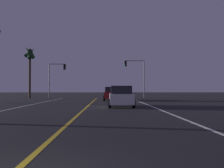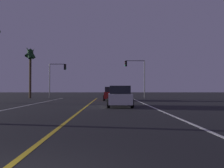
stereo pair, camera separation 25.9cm
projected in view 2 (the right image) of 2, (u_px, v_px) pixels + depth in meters
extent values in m
cube|color=silver|center=(156.00, 109.00, 18.52)|extent=(0.16, 42.11, 0.01)
cube|color=silver|center=(10.00, 109.00, 18.40)|extent=(0.16, 42.11, 0.01)
cube|color=gold|center=(83.00, 109.00, 18.46)|extent=(0.16, 42.11, 0.01)
cylinder|color=black|center=(104.00, 97.00, 33.16)|extent=(0.22, 0.68, 0.68)
cylinder|color=black|center=(118.00, 97.00, 33.18)|extent=(0.22, 0.68, 0.68)
cylinder|color=black|center=(104.00, 98.00, 30.46)|extent=(0.22, 0.68, 0.68)
cylinder|color=black|center=(119.00, 98.00, 30.48)|extent=(0.22, 0.68, 0.68)
cube|color=maroon|center=(111.00, 95.00, 31.82)|extent=(1.80, 4.30, 0.80)
cube|color=black|center=(111.00, 89.00, 31.59)|extent=(1.60, 2.10, 0.64)
cube|color=red|center=(106.00, 95.00, 29.72)|extent=(0.24, 0.08, 0.16)
cube|color=red|center=(117.00, 95.00, 29.73)|extent=(0.24, 0.08, 0.16)
cylinder|color=black|center=(108.00, 102.00, 21.81)|extent=(0.22, 0.68, 0.68)
cylinder|color=black|center=(129.00, 102.00, 21.84)|extent=(0.22, 0.68, 0.68)
cylinder|color=black|center=(108.00, 104.00, 19.11)|extent=(0.22, 0.68, 0.68)
cylinder|color=black|center=(132.00, 104.00, 19.14)|extent=(0.22, 0.68, 0.68)
cube|color=silver|center=(120.00, 99.00, 20.48)|extent=(1.80, 4.30, 0.80)
cube|color=black|center=(120.00, 90.00, 20.24)|extent=(1.60, 2.10, 0.64)
cube|color=red|center=(113.00, 98.00, 18.38)|extent=(0.24, 0.08, 0.16)
cube|color=red|center=(129.00, 98.00, 18.39)|extent=(0.24, 0.08, 0.16)
cylinder|color=#4C4C51|center=(144.00, 79.00, 40.16)|extent=(0.14, 0.14, 5.98)
cylinder|color=#4C4C51|center=(135.00, 61.00, 40.19)|extent=(2.93, 0.10, 0.10)
cube|color=black|center=(126.00, 64.00, 40.17)|extent=(0.28, 0.36, 0.90)
sphere|color=#3A0605|center=(125.00, 62.00, 40.17)|extent=(0.20, 0.20, 0.20)
sphere|color=#3C2706|center=(125.00, 64.00, 40.17)|extent=(0.20, 0.20, 0.20)
sphere|color=#19E059|center=(125.00, 65.00, 40.16)|extent=(0.20, 0.20, 0.20)
cylinder|color=#4C4C51|center=(50.00, 81.00, 39.97)|extent=(0.14, 0.14, 5.43)
cylinder|color=#4C4C51|center=(57.00, 64.00, 40.04)|extent=(2.41, 0.10, 0.10)
cube|color=black|center=(65.00, 67.00, 40.04)|extent=(0.28, 0.36, 0.90)
sphere|color=#3A0605|center=(66.00, 65.00, 40.05)|extent=(0.20, 0.20, 0.20)
sphere|color=#3C2706|center=(66.00, 67.00, 40.04)|extent=(0.20, 0.20, 0.20)
sphere|color=#19E059|center=(66.00, 69.00, 40.04)|extent=(0.20, 0.20, 0.20)
cylinder|color=#473826|center=(30.00, 76.00, 39.15)|extent=(0.36, 0.36, 6.95)
sphere|color=#19381E|center=(30.00, 52.00, 39.22)|extent=(0.90, 0.90, 0.90)
cone|color=#19381E|center=(32.00, 53.00, 39.15)|extent=(0.91, 1.57, 1.76)
cone|color=#19381E|center=(31.00, 53.00, 39.52)|extent=(1.55, 0.68, 1.73)
cone|color=#19381E|center=(29.00, 53.00, 39.31)|extent=(1.03, 1.65, 1.52)
cone|color=#19381E|center=(28.00, 53.00, 39.03)|extent=(1.57, 1.76, 2.19)
cone|color=#19381E|center=(30.00, 53.00, 38.92)|extent=(1.71, 0.59, 2.07)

